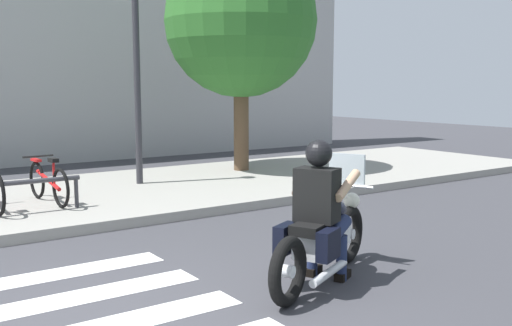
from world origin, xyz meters
TOP-DOWN VIEW (x-y plane):
  - crosswalk_stripe_3 at (0.01, 0.80)m, footprint 2.80×0.40m
  - crosswalk_stripe_4 at (0.01, 1.60)m, footprint 2.80×0.40m
  - motorcycle at (2.41, -0.14)m, footprint 2.00×1.07m
  - rider at (2.34, -0.17)m, footprint 0.76×0.70m
  - bicycle_5 at (1.07, 4.70)m, footprint 0.48×1.56m
  - street_lamp at (2.98, 5.62)m, footprint 0.28×0.28m
  - tree_near_rack at (5.50, 6.02)m, footprint 3.18×3.18m

SIDE VIEW (x-z plane):
  - crosswalk_stripe_3 at x=0.01m, z-range 0.00..0.01m
  - crosswalk_stripe_4 at x=0.01m, z-range 0.00..0.01m
  - motorcycle at x=2.41m, z-range -0.15..1.07m
  - bicycle_5 at x=1.07m, z-range 0.12..0.84m
  - rider at x=2.34m, z-range 0.11..1.54m
  - street_lamp at x=2.98m, z-range 0.45..4.60m
  - tree_near_rack at x=5.50m, z-range 0.83..5.70m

